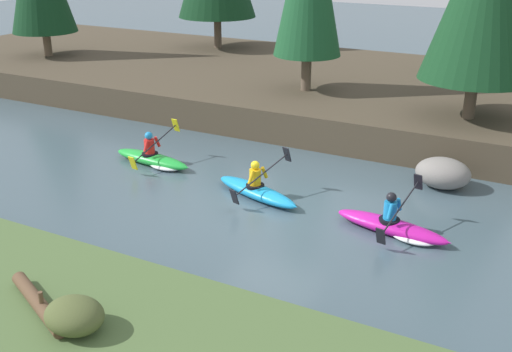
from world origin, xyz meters
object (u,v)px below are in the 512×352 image
object	(u,v)px
kayaker_lead	(396,227)
boulder_midstream	(443,173)
kayaker_middle	(257,190)
driftwood_log	(38,303)
kayaker_trailing	(154,159)

from	to	relation	value
kayaker_lead	boulder_midstream	world-z (taller)	kayaker_lead
boulder_midstream	kayaker_lead	bearing A→B (deg)	-96.38
kayaker_middle	boulder_midstream	size ratio (longest dim) A/B	1.88
kayaker_middle	driftwood_log	size ratio (longest dim) A/B	1.42
kayaker_lead	kayaker_trailing	xyz separation A→B (m)	(-7.51, 1.02, 0.00)
boulder_midstream	kayaker_trailing	bearing A→B (deg)	-164.03
kayaker_middle	driftwood_log	world-z (taller)	kayaker_middle
kayaker_lead	boulder_midstream	distance (m)	3.30
kayaker_trailing	boulder_midstream	xyz separation A→B (m)	(7.88, 2.26, 0.22)
kayaker_lead	driftwood_log	world-z (taller)	kayaker_lead
kayaker_middle	driftwood_log	bearing A→B (deg)	-77.76
kayaker_middle	kayaker_trailing	size ratio (longest dim) A/B	0.99
kayaker_trailing	boulder_midstream	size ratio (longest dim) A/B	1.91
kayaker_middle	kayaker_trailing	bearing A→B (deg)	-172.55
kayaker_middle	driftwood_log	distance (m)	6.80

